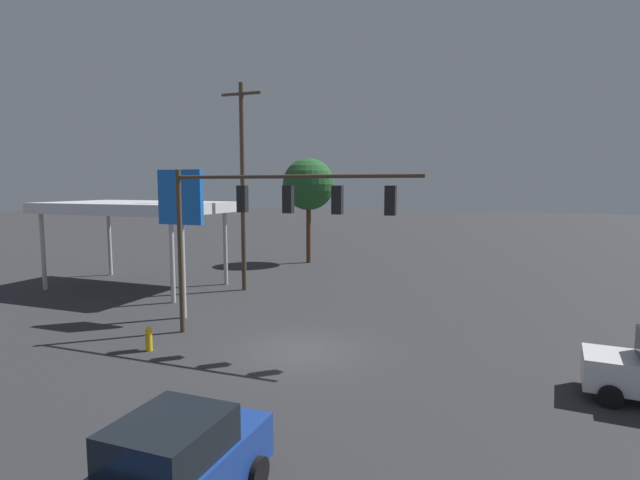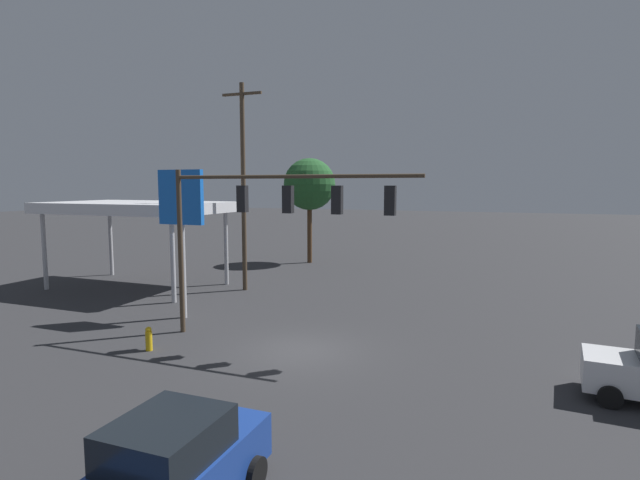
% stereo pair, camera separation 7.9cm
% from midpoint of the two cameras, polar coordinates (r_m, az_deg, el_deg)
% --- Properties ---
extents(ground_plane, '(200.00, 200.00, 0.00)m').
position_cam_midpoint_polar(ground_plane, '(18.46, -2.39, -12.50)').
color(ground_plane, '#2D2D30').
extents(traffic_signal_assembly, '(9.75, 0.43, 6.55)m').
position_cam_midpoint_polar(traffic_signal_assembly, '(18.47, -5.85, 3.37)').
color(traffic_signal_assembly, '#473828').
rests_on(traffic_signal_assembly, ground).
extents(utility_pole, '(2.40, 0.26, 11.51)m').
position_cam_midpoint_polar(utility_pole, '(28.28, -8.91, 6.43)').
color(utility_pole, '#473828').
rests_on(utility_pole, ground).
extents(gas_station_canopy, '(10.03, 6.27, 4.97)m').
position_cam_midpoint_polar(gas_station_canopy, '(30.74, -20.44, 3.40)').
color(gas_station_canopy, silver).
rests_on(gas_station_canopy, ground).
extents(price_sign, '(2.21, 0.27, 6.62)m').
position_cam_midpoint_polar(price_sign, '(22.82, -15.72, 3.55)').
color(price_sign, '#B7B7BC').
rests_on(price_sign, ground).
extents(sedan_far, '(2.07, 4.40, 1.93)m').
position_cam_midpoint_polar(sedan_far, '(9.95, -16.94, -24.13)').
color(sedan_far, navy).
rests_on(sedan_far, ground).
extents(street_tree, '(3.93, 3.93, 7.97)m').
position_cam_midpoint_polar(street_tree, '(38.04, -1.38, 6.34)').
color(street_tree, '#4C331E').
rests_on(street_tree, ground).
extents(fire_hydrant, '(0.24, 0.24, 0.88)m').
position_cam_midpoint_polar(fire_hydrant, '(19.31, -19.10, -10.63)').
color(fire_hydrant, gold).
rests_on(fire_hydrant, ground).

